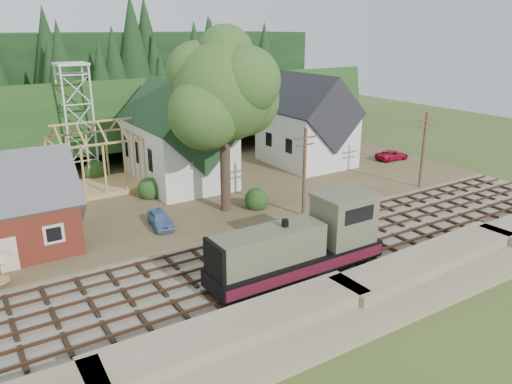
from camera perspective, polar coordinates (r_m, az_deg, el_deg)
ground at (r=36.18m, az=1.58°, el=-7.77°), size 140.00×140.00×0.00m
embankment at (r=30.42m, az=10.83°, el=-13.61°), size 64.00×5.00×1.60m
railroad_bed at (r=36.15m, az=1.58°, el=-7.66°), size 64.00×11.00×0.16m
village_flat at (r=50.94m, az=-9.81°, el=0.05°), size 64.00×26.00×0.30m
hillside at (r=73.00m, az=-17.25°, el=4.94°), size 70.00×28.96×12.74m
ridge at (r=88.25m, az=-20.14°, el=6.87°), size 80.00×20.00×12.00m
church at (r=51.88m, az=-8.80°, el=6.20°), size 8.40×15.17×13.00m
farmhouse at (r=59.50m, az=5.81°, el=7.57°), size 8.40×10.80×10.60m
timber_frame at (r=51.94m, az=-17.84°, el=3.36°), size 8.20×6.20×6.99m
lattice_tower at (r=56.52m, az=-20.17°, el=11.29°), size 3.20×3.20×12.12m
big_tree at (r=42.60m, az=-3.56°, el=10.62°), size 10.90×8.40×14.70m
telegraph_pole_near at (r=42.46m, az=5.55°, el=2.31°), size 2.20×0.28×8.00m
telegraph_pole_far at (r=52.78m, az=18.57°, el=4.62°), size 2.20×0.28×8.00m
locomotive at (r=33.40m, az=5.43°, el=-6.01°), size 12.53×3.13×5.00m
car_blue at (r=41.62m, az=-10.90°, el=-3.06°), size 2.11×4.07×1.32m
car_red at (r=63.87m, az=15.29°, el=4.11°), size 4.42×2.22×1.20m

